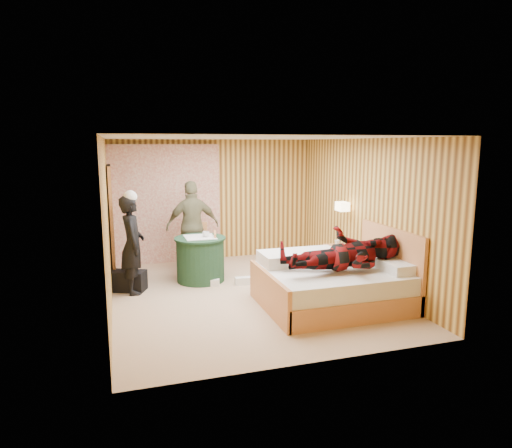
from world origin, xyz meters
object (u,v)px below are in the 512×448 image
object	(u,v)px
chair_near	(210,252)
man_on_bed	(345,243)
wall_lamp	(343,206)
round_table	(200,259)
man_at_table	(193,226)
woman_standing	(132,245)
chair_far	(195,243)
duffel_bag	(127,281)
nightstand	(340,261)
bed	(334,284)

from	to	relation	value
chair_near	man_on_bed	bearing A→B (deg)	49.16
wall_lamp	round_table	size ratio (longest dim) A/B	0.29
round_table	man_at_table	bearing A→B (deg)	90.00
woman_standing	man_on_bed	world-z (taller)	man_on_bed
woman_standing	man_on_bed	bearing A→B (deg)	-120.11
wall_lamp	man_on_bed	world-z (taller)	man_on_bed
man_on_bed	chair_far	bearing A→B (deg)	121.70
wall_lamp	round_table	bearing A→B (deg)	168.80
wall_lamp	chair_near	xyz separation A→B (m)	(-2.34, 0.51, -0.80)
chair_far	duffel_bag	size ratio (longest dim) A/B	1.58
nightstand	man_at_table	distance (m)	2.84
bed	man_at_table	distance (m)	3.14
chair_near	man_on_bed	xyz separation A→B (m)	(1.56, -2.06, 0.50)
bed	chair_far	world-z (taller)	bed
chair_far	man_at_table	world-z (taller)	man_at_table
wall_lamp	chair_near	world-z (taller)	wall_lamp
bed	wall_lamp	bearing A→B (deg)	58.82
wall_lamp	chair_far	size ratio (longest dim) A/B	0.28
chair_far	chair_near	distance (m)	0.71
bed	chair_near	xyz separation A→B (m)	(-1.54, 1.83, 0.17)
nightstand	duffel_bag	size ratio (longest dim) A/B	1.02
bed	duffel_bag	size ratio (longest dim) A/B	3.59
duffel_bag	chair_far	bearing A→B (deg)	58.31
chair_near	woman_standing	distance (m)	1.41
bed	duffel_bag	bearing A→B (deg)	151.25
bed	man_at_table	bearing A→B (deg)	123.50
round_table	duffel_bag	xyz separation A→B (m)	(-1.26, -0.19, -0.24)
nightstand	round_table	distance (m)	2.53
nightstand	chair_near	bearing A→B (deg)	166.35
round_table	man_at_table	xyz separation A→B (m)	(0.00, 0.75, 0.46)
nightstand	woman_standing	bearing A→B (deg)	176.49
chair_near	duffel_bag	size ratio (longest dim) A/B	1.48
wall_lamp	woman_standing	world-z (taller)	woman_standing
chair_near	woman_standing	world-z (taller)	woman_standing
wall_lamp	chair_far	distance (m)	2.85
chair_near	bed	bearing A→B (deg)	51.92
wall_lamp	chair_near	size ratio (longest dim) A/B	0.30
round_table	chair_far	distance (m)	0.72
bed	duffel_bag	xyz separation A→B (m)	(-2.97, 1.63, -0.16)
round_table	man_at_table	distance (m)	0.88
chair_far	man_on_bed	xyz separation A→B (m)	(1.70, -2.76, 0.46)
chair_near	man_at_table	world-z (taller)	man_at_table
chair_near	man_on_bed	size ratio (longest dim) A/B	0.49
man_at_table	wall_lamp	bearing A→B (deg)	151.38
wall_lamp	round_table	xyz separation A→B (m)	(-2.51, 0.50, -0.90)
duffel_bag	chair_near	bearing A→B (deg)	31.74
wall_lamp	bed	world-z (taller)	wall_lamp
bed	woman_standing	distance (m)	3.27
nightstand	chair_near	world-z (taller)	chair_near
duffel_bag	man_at_table	size ratio (longest dim) A/B	0.34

